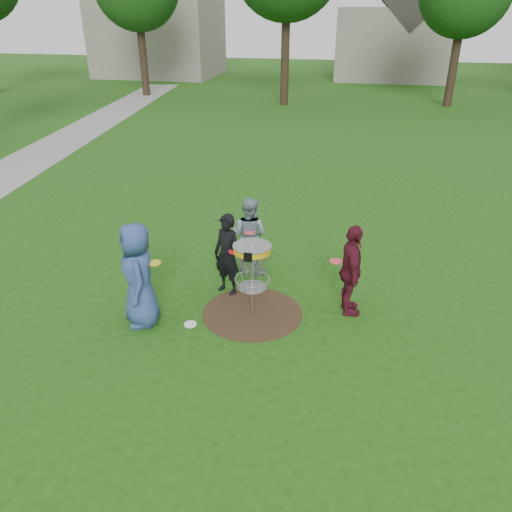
% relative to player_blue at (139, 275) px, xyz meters
% --- Properties ---
extents(ground, '(100.00, 100.00, 0.00)m').
position_rel_player_blue_xyz_m(ground, '(1.80, 0.67, -0.92)').
color(ground, '#19470F').
rests_on(ground, ground).
extents(dirt_patch, '(1.80, 1.80, 0.01)m').
position_rel_player_blue_xyz_m(dirt_patch, '(1.80, 0.67, -0.92)').
color(dirt_patch, '#47331E').
rests_on(dirt_patch, ground).
extents(concrete_path, '(7.75, 39.92, 0.02)m').
position_rel_player_blue_xyz_m(concrete_path, '(-8.20, 8.67, -0.91)').
color(concrete_path, '#9E9E99').
rests_on(concrete_path, ground).
extents(player_blue, '(0.93, 1.07, 1.84)m').
position_rel_player_blue_xyz_m(player_blue, '(0.00, 0.00, 0.00)').
color(player_blue, navy).
rests_on(player_blue, ground).
extents(player_black, '(0.68, 0.58, 1.59)m').
position_rel_player_blue_xyz_m(player_black, '(1.17, 1.32, -0.13)').
color(player_black, black).
rests_on(player_black, ground).
extents(player_grey, '(0.90, 0.77, 1.60)m').
position_rel_player_blue_xyz_m(player_grey, '(1.37, 2.26, -0.12)').
color(player_grey, gray).
rests_on(player_grey, ground).
extents(player_maroon, '(0.59, 1.04, 1.68)m').
position_rel_player_blue_xyz_m(player_maroon, '(3.46, 1.07, -0.08)').
color(player_maroon, '#541321').
rests_on(player_maroon, ground).
extents(disc_on_grass, '(0.22, 0.22, 0.02)m').
position_rel_player_blue_xyz_m(disc_on_grass, '(0.82, 0.08, -0.91)').
color(disc_on_grass, white).
rests_on(disc_on_grass, ground).
extents(disc_golf_basket, '(0.66, 0.67, 1.38)m').
position_rel_player_blue_xyz_m(disc_golf_basket, '(1.80, 0.67, 0.10)').
color(disc_golf_basket, '#9EA0A5').
rests_on(disc_golf_basket, ground).
extents(held_discs, '(3.14, 2.11, 0.18)m').
position_rel_player_blue_xyz_m(held_discs, '(1.56, 1.05, 0.11)').
color(held_discs, yellow).
rests_on(held_discs, ground).
extents(house_row, '(44.50, 10.65, 11.62)m').
position_rel_player_blue_xyz_m(house_row, '(6.57, 33.73, 3.22)').
color(house_row, gray).
rests_on(house_row, ground).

